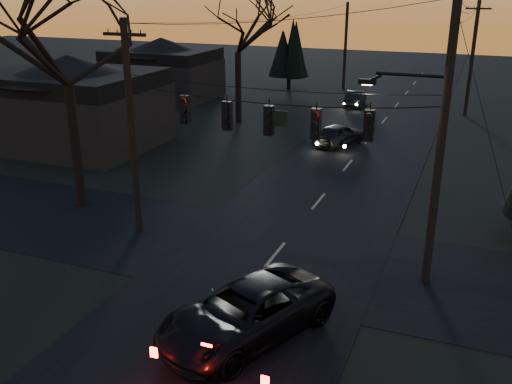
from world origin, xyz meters
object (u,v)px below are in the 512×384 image
at_px(bare_tree_left, 62,32).
at_px(sedan_oncoming_a, 339,135).
at_px(utility_pole_far_r, 465,116).
at_px(utility_pole_right, 425,281).
at_px(utility_pole_left, 140,231).
at_px(utility_pole_far_l, 343,89).
at_px(sedan_oncoming_b, 356,98).
at_px(suv_near, 246,312).

distance_m(bare_tree_left, sedan_oncoming_a, 18.20).
bearing_deg(utility_pole_far_r, utility_pole_right, -90.00).
xyz_separation_m(utility_pole_left, utility_pole_far_l, (0.00, 36.00, 0.00)).
bearing_deg(utility_pole_right, bare_tree_left, 174.19).
height_order(utility_pole_far_l, sedan_oncoming_a, utility_pole_far_l).
relative_size(utility_pole_far_r, sedan_oncoming_b, 2.20).
xyz_separation_m(utility_pole_far_r, suv_near, (-4.51, -33.25, 0.77)).
relative_size(utility_pole_far_l, sedan_oncoming_b, 2.07).
bearing_deg(suv_near, utility_pole_right, 74.16).
distance_m(utility_pole_far_r, sedan_oncoming_b, 8.74).
distance_m(utility_pole_far_r, utility_pole_far_l, 14.01).
relative_size(bare_tree_left, sedan_oncoming_b, 2.87).
height_order(utility_pole_left, bare_tree_left, bare_tree_left).
bearing_deg(bare_tree_left, sedan_oncoming_a, 59.12).
bearing_deg(sedan_oncoming_a, utility_pole_far_r, -100.22).
height_order(utility_pole_right, sedan_oncoming_b, utility_pole_right).
xyz_separation_m(utility_pole_right, bare_tree_left, (-15.63, 1.59, 7.75)).
relative_size(utility_pole_left, utility_pole_far_l, 1.06).
height_order(utility_pole_left, utility_pole_far_l, utility_pole_left).
bearing_deg(utility_pole_left, utility_pole_far_l, 90.00).
height_order(bare_tree_left, sedan_oncoming_b, bare_tree_left).
bearing_deg(utility_pole_far_r, utility_pole_left, -112.33).
bearing_deg(bare_tree_left, utility_pole_far_r, 59.38).
relative_size(utility_pole_right, suv_near, 1.80).
height_order(utility_pole_far_r, utility_pole_far_l, utility_pole_far_r).
height_order(utility_pole_left, sedan_oncoming_a, utility_pole_left).
bearing_deg(utility_pole_far_l, bare_tree_left, -96.84).
bearing_deg(utility_pole_left, sedan_oncoming_b, 84.40).
bearing_deg(utility_pole_far_l, utility_pole_right, -72.28).
bearing_deg(sedan_oncoming_a, utility_pole_far_l, -57.29).
bearing_deg(suv_near, sedan_oncoming_a, 121.53).
relative_size(utility_pole_far_r, utility_pole_far_l, 1.06).
xyz_separation_m(utility_pole_right, utility_pole_far_l, (-11.50, 36.00, 0.00)).
xyz_separation_m(utility_pole_far_l, sedan_oncoming_a, (4.48, -20.01, 0.69)).
bearing_deg(sedan_oncoming_a, bare_tree_left, 79.20).
distance_m(utility_pole_left, bare_tree_left, 8.92).
xyz_separation_m(utility_pole_left, suv_near, (6.99, -5.25, 0.77)).
relative_size(utility_pole_far_l, sedan_oncoming_a, 1.98).
bearing_deg(utility_pole_left, utility_pole_right, 0.00).
xyz_separation_m(utility_pole_right, utility_pole_left, (-11.50, 0.00, 0.00)).
bearing_deg(suv_near, utility_pole_left, 167.87).
bearing_deg(sedan_oncoming_b, bare_tree_left, 71.67).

